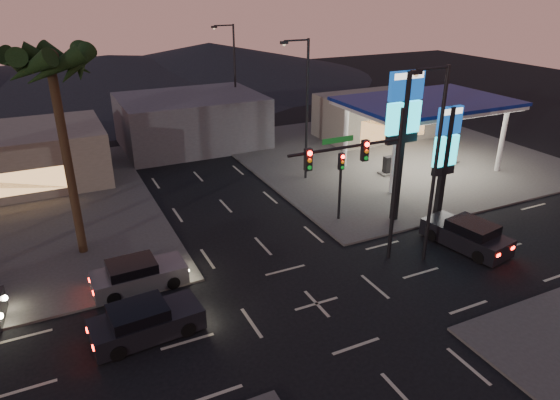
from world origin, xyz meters
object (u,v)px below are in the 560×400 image
pylon_sign_tall (403,118)px  pylon_sign_short (446,147)px  suv_station (467,235)px  traffic_signal_mast (368,169)px  car_lane_b_front (138,275)px  gas_station (427,105)px  car_lane_a_front (145,322)px

pylon_sign_tall → pylon_sign_short: pylon_sign_tall is taller
pylon_sign_tall → suv_station: 7.34m
traffic_signal_mast → suv_station: size_ratio=1.61×
traffic_signal_mast → suv_station: (6.26, -0.91, -4.49)m
pylon_sign_short → suv_station: 5.30m
car_lane_b_front → pylon_sign_tall: bearing=2.4°
pylon_sign_short → pylon_sign_tall: bearing=158.2°
gas_station → pylon_sign_short: bearing=-123.7°
gas_station → pylon_sign_short: (-5.00, -7.50, -0.42)m
pylon_sign_tall → car_lane_b_front: 16.51m
gas_station → car_lane_a_front: 26.19m
suv_station → traffic_signal_mast: bearing=171.7°
pylon_sign_short → car_lane_b_front: pylon_sign_short is taller
traffic_signal_mast → car_lane_a_front: traffic_signal_mast is taller
pylon_sign_tall → suv_station: (1.51, -4.43, -5.66)m
car_lane_a_front → suv_station: (17.42, -0.03, 0.04)m
pylon_sign_tall → traffic_signal_mast: bearing=-143.5°
gas_station → traffic_signal_mast: (-12.24, -10.01, 0.15)m
car_lane_b_front → suv_station: (16.99, -3.76, 0.06)m
traffic_signal_mast → car_lane_b_front: (-10.73, 2.85, -4.55)m
gas_station → pylon_sign_tall: size_ratio=1.36×
pylon_sign_short → car_lane_a_front: (-18.40, -3.40, -3.97)m
pylon_sign_tall → suv_station: size_ratio=1.81×
pylon_sign_short → suv_station: (-0.99, -3.43, -3.92)m
car_lane_a_front → car_lane_b_front: (0.43, 3.74, -0.02)m
gas_station → pylon_sign_short: 9.02m
traffic_signal_mast → car_lane_b_front: traffic_signal_mast is taller
gas_station → pylon_sign_tall: pylon_sign_tall is taller
pylon_sign_short → car_lane_b_front: 18.42m
car_lane_a_front → gas_station: bearing=25.0°
pylon_sign_tall → pylon_sign_short: size_ratio=1.29×
pylon_sign_tall → car_lane_b_front: pylon_sign_tall is taller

